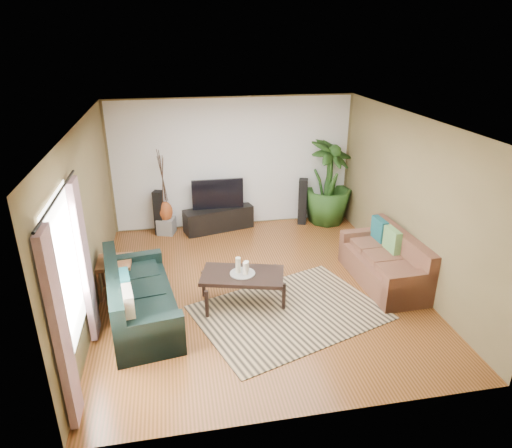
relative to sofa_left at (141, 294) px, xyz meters
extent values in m
plane|color=brown|center=(1.81, 0.55, -0.42)|extent=(5.50, 5.50, 0.00)
plane|color=white|center=(1.81, 0.55, 2.28)|extent=(5.50, 5.50, 0.00)
plane|color=brown|center=(1.81, 3.30, 0.93)|extent=(5.00, 0.00, 5.00)
plane|color=brown|center=(1.81, -2.20, 0.93)|extent=(5.00, 0.00, 5.00)
plane|color=brown|center=(-0.69, 0.55, 0.92)|extent=(0.00, 5.50, 5.50)
plane|color=brown|center=(4.31, 0.55, 0.92)|extent=(0.00, 5.50, 5.50)
plane|color=white|center=(1.81, 3.29, 0.93)|extent=(4.90, 0.00, 4.90)
plane|color=white|center=(-0.67, -1.05, 0.97)|extent=(0.00, 1.80, 1.80)
cube|color=gray|center=(-0.62, -1.80, 0.72)|extent=(0.08, 0.35, 2.20)
cube|color=gray|center=(-0.62, -0.30, 0.72)|extent=(0.08, 0.35, 2.20)
cylinder|color=black|center=(-0.62, -1.05, 1.87)|extent=(0.03, 1.90, 0.03)
cube|color=black|center=(0.00, 0.00, 0.00)|extent=(1.18, 2.16, 0.85)
cube|color=brown|center=(3.88, 0.36, 0.00)|extent=(0.89, 1.83, 0.85)
cube|color=tan|center=(2.13, -0.25, -0.42)|extent=(3.09, 2.62, 0.01)
cube|color=black|center=(1.49, 0.16, -0.17)|extent=(1.36, 0.97, 0.50)
cylinder|color=gray|center=(1.49, 0.16, 0.09)|extent=(0.38, 0.38, 0.02)
cylinder|color=beige|center=(1.43, 0.19, 0.22)|extent=(0.08, 0.08, 0.25)
cylinder|color=white|center=(1.53, 0.12, 0.19)|extent=(0.08, 0.08, 0.19)
cylinder|color=#EEE5C9|center=(1.56, 0.22, 0.17)|extent=(0.08, 0.08, 0.16)
cube|color=black|center=(1.44, 3.05, -0.19)|extent=(1.50, 0.78, 0.48)
cube|color=black|center=(1.44, 3.05, 0.36)|extent=(1.05, 0.06, 0.62)
cube|color=black|center=(0.23, 3.05, 0.04)|extent=(0.22, 0.23, 0.93)
cube|color=black|center=(3.26, 3.05, 0.08)|extent=(0.24, 0.25, 1.00)
imported|color=#204316|center=(3.81, 3.05, 0.49)|extent=(1.44, 1.44, 1.84)
cylinder|color=black|center=(3.81, 3.05, -0.29)|extent=(0.34, 0.34, 0.26)
cube|color=gray|center=(0.36, 3.05, -0.26)|extent=(0.41, 0.41, 0.33)
ellipsoid|color=#9C451C|center=(0.36, 3.05, 0.06)|extent=(0.30, 0.30, 0.42)
cube|color=brown|center=(-0.44, 0.82, -0.14)|extent=(0.56, 0.56, 0.58)
camera|label=1|loc=(0.59, -5.80, 3.45)|focal=32.00mm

